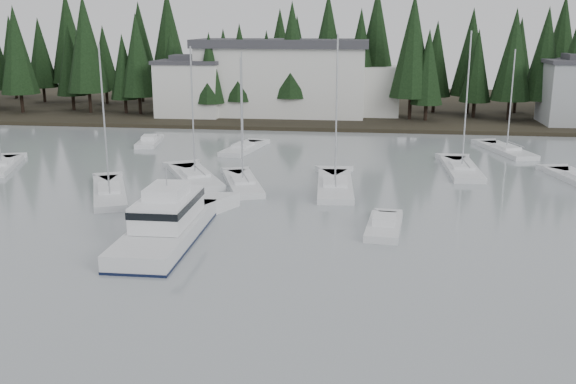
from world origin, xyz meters
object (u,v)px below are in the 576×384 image
object	(u,v)px
sailboat_2	(462,171)
house_west	(190,87)
sailboat_1	(2,168)
sailboat_5	(243,186)
runabout_3	(149,143)
sailboat_3	(506,152)
harbor_inn	(296,78)
runabout_1	(384,228)
cabin_cruiser_center	(167,227)
sailboat_9	(243,150)
sailboat_0	(110,194)
sailboat_12	(195,179)
sailboat_11	(335,188)

from	to	relation	value
sailboat_2	house_west	bearing A→B (deg)	47.47
sailboat_1	sailboat_2	distance (m)	44.20
sailboat_5	runabout_3	bearing A→B (deg)	19.71
sailboat_2	sailboat_3	world-z (taller)	sailboat_2
harbor_inn	sailboat_2	xyz separation A→B (m)	(19.73, -33.62, -5.71)
sailboat_3	runabout_3	bearing A→B (deg)	73.96
runabout_1	runabout_3	world-z (taller)	same
house_west	runabout_1	distance (m)	56.39
cabin_cruiser_center	runabout_1	xyz separation A→B (m)	(14.02, 3.64, -0.68)
sailboat_2	sailboat_9	distance (m)	23.78
sailboat_0	runabout_1	size ratio (longest dim) A/B	2.05
sailboat_2	sailboat_5	world-z (taller)	sailboat_2
sailboat_1	sailboat_9	size ratio (longest dim) A/B	1.07
sailboat_1	sailboat_9	world-z (taller)	sailboat_1
sailboat_5	runabout_1	distance (m)	15.95
sailboat_12	cabin_cruiser_center	bearing A→B (deg)	160.61
sailboat_11	harbor_inn	bearing A→B (deg)	7.20
sailboat_9	sailboat_2	bearing A→B (deg)	-98.02
house_west	sailboat_2	bearing A→B (deg)	-41.05
sailboat_2	cabin_cruiser_center	bearing A→B (deg)	134.76
sailboat_2	runabout_1	size ratio (longest dim) A/B	2.20
runabout_1	sailboat_11	bearing A→B (deg)	25.16
harbor_inn	sailboat_11	bearing A→B (deg)	-78.85
sailboat_12	sailboat_1	bearing A→B (deg)	55.68
harbor_inn	sailboat_0	bearing A→B (deg)	-102.16
house_west	sailboat_0	bearing A→B (deg)	-83.21
sailboat_1	sailboat_5	distance (m)	24.86
cabin_cruiser_center	sailboat_11	distance (m)	17.76
runabout_3	sailboat_1	bearing A→B (deg)	136.95
sailboat_5	sailboat_2	bearing A→B (deg)	-86.05
runabout_1	cabin_cruiser_center	bearing A→B (deg)	109.93
harbor_inn	sailboat_9	bearing A→B (deg)	-96.19
sailboat_2	sailboat_12	world-z (taller)	sailboat_2
sailboat_1	sailboat_11	xyz separation A→B (m)	(32.46, -3.68, -0.01)
harbor_inn	sailboat_0	xyz separation A→B (m)	(-9.94, -46.16, -5.71)
sailboat_0	sailboat_1	size ratio (longest dim) A/B	1.05
sailboat_3	sailboat_9	size ratio (longest dim) A/B	1.03
cabin_cruiser_center	sailboat_2	xyz separation A→B (m)	(21.61, 22.57, -0.74)
cabin_cruiser_center	sailboat_3	xyz separation A→B (m)	(27.67, 32.72, -0.75)
harbor_inn	runabout_3	bearing A→B (deg)	-121.52
sailboat_11	runabout_3	world-z (taller)	sailboat_11
sailboat_12	sailboat_2	bearing A→B (deg)	-103.79
sailboat_11	sailboat_2	bearing A→B (deg)	-59.36
sailboat_2	sailboat_12	xyz separation A→B (m)	(-24.19, -6.32, -0.01)
runabout_3	sailboat_12	bearing A→B (deg)	-157.34
house_west	sailboat_3	xyz separation A→B (m)	(40.84, -20.12, -4.60)
runabout_1	sailboat_12	bearing A→B (deg)	58.17
sailboat_1	sailboat_12	distance (m)	19.91
sailboat_3	sailboat_2	bearing A→B (deg)	132.99
sailboat_9	sailboat_12	world-z (taller)	sailboat_12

